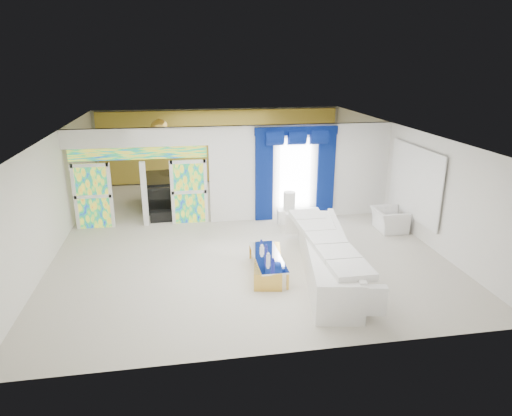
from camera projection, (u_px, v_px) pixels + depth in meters
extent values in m
plane|color=#B7AF9E|center=(240.00, 231.00, 13.53)|extent=(12.00, 12.00, 0.00)
cube|color=white|center=(302.00, 172.00, 14.33)|extent=(5.70, 0.18, 3.00)
cube|color=white|center=(137.00, 137.00, 13.17)|extent=(4.30, 0.18, 0.55)
cube|color=#994C3F|center=(93.00, 196.00, 13.48)|extent=(0.95, 0.04, 2.00)
cube|color=#994C3F|center=(189.00, 192.00, 13.93)|extent=(0.95, 0.04, 2.00)
cube|color=#994C3F|center=(139.00, 153.00, 13.32)|extent=(4.00, 0.05, 0.35)
cube|color=white|center=(295.00, 174.00, 14.22)|extent=(1.00, 0.02, 2.30)
cube|color=#031347|center=(264.00, 177.00, 14.05)|extent=(0.55, 0.10, 2.80)
cube|color=#031347|center=(326.00, 175.00, 14.36)|extent=(0.55, 0.10, 2.80)
cube|color=#031347|center=(297.00, 131.00, 13.76)|extent=(2.60, 0.12, 0.25)
cube|color=white|center=(415.00, 182.00, 12.88)|extent=(0.04, 2.70, 1.90)
cube|color=gold|center=(220.00, 146.00, 18.59)|extent=(9.70, 0.12, 2.90)
cube|color=white|center=(326.00, 258.00, 10.68)|extent=(1.75, 4.58, 0.85)
cube|color=gold|center=(268.00, 265.00, 10.82)|extent=(0.95, 1.96, 0.42)
cube|color=white|center=(298.00, 216.00, 14.15)|extent=(1.34, 0.55, 0.43)
cylinder|color=silver|center=(289.00, 201.00, 13.95)|extent=(0.36, 0.36, 0.58)
imported|color=white|center=(389.00, 220.00, 13.50)|extent=(0.91, 1.03, 0.66)
cube|color=black|center=(166.00, 191.00, 15.76)|extent=(1.69, 2.15, 1.04)
cube|color=black|center=(166.00, 215.00, 14.37)|extent=(1.00, 0.44, 0.32)
cube|color=tan|center=(98.00, 204.00, 14.64)|extent=(0.66, 0.61, 0.87)
sphere|color=gold|center=(160.00, 128.00, 15.52)|extent=(0.60, 0.60, 0.60)
cylinder|color=navy|center=(266.00, 251.00, 10.74)|extent=(0.08, 0.08, 0.26)
cylinder|color=navy|center=(261.00, 245.00, 11.19)|extent=(0.08, 0.08, 0.20)
cylinder|color=white|center=(262.00, 249.00, 11.04)|extent=(0.11, 0.11, 0.11)
cylinder|color=#151D95|center=(273.00, 264.00, 10.16)|extent=(0.09, 0.09, 0.19)
cylinder|color=silver|center=(268.00, 258.00, 10.49)|extent=(0.10, 0.10, 0.16)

